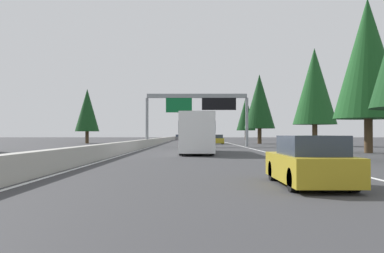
{
  "coord_description": "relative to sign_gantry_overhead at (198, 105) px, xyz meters",
  "views": [
    {
      "loc": [
        -2.46,
        -5.36,
        1.5
      ],
      "look_at": [
        66.38,
        -5.22,
        2.77
      ],
      "focal_mm": 40.19,
      "sensor_mm": 36.0,
      "label": 1
    }
  ],
  "objects": [
    {
      "name": "shoulder_stripe_median",
      "position": [
        19.65,
        5.78,
        -5.17
      ],
      "size": [
        160.0,
        0.16,
        0.01
      ],
      "primitive_type": "cube",
      "color": "silver",
      "rests_on": "ground"
    },
    {
      "name": "bus_far_center",
      "position": [
        -18.14,
        0.4,
        -3.46
      ],
      "size": [
        11.5,
        2.55,
        3.1
      ],
      "color": "white",
      "rests_on": "ground"
    },
    {
      "name": "shoulder_stripe_right",
      "position": [
        19.65,
        -5.49,
        -5.17
      ],
      "size": [
        160.0,
        0.16,
        0.01
      ],
      "primitive_type": "cube",
      "color": "silver",
      "rests_on": "ground"
    },
    {
      "name": "median_barrier",
      "position": [
        29.65,
        6.33,
        -4.73
      ],
      "size": [
        180.0,
        0.56,
        0.9
      ],
      "primitive_type": "cube",
      "color": "#ADAAA3",
      "rests_on": "ground"
    },
    {
      "name": "conifer_right_far",
      "position": [
        16.08,
        -10.04,
        1.62
      ],
      "size": [
        4.92,
        4.92,
        11.19
      ],
      "color": "#4C3823",
      "rests_on": "ground"
    },
    {
      "name": "conifer_right_distant",
      "position": [
        64.65,
        -13.87,
        2.03
      ],
      "size": [
        5.22,
        5.22,
        11.86
      ],
      "color": "#4C3823",
      "rests_on": "ground"
    },
    {
      "name": "conifer_right_mid",
      "position": [
        2.74,
        -15.12,
        2.57
      ],
      "size": [
        5.61,
        5.61,
        12.74
      ],
      "color": "#4C3823",
      "rests_on": "ground"
    },
    {
      "name": "ground_plane",
      "position": [
        9.65,
        6.03,
        -5.18
      ],
      "size": [
        320.0,
        320.0,
        0.0
      ],
      "primitive_type": "plane",
      "color": "#38383A"
    },
    {
      "name": "sedan_far_right",
      "position": [
        -40.25,
        -2.73,
        -4.49
      ],
      "size": [
        4.4,
        1.8,
        1.47
      ],
      "color": "#AD931E",
      "rests_on": "ground"
    },
    {
      "name": "sign_gantry_overhead",
      "position": [
        0.0,
        0.0,
        0.0
      ],
      "size": [
        0.5,
        12.68,
        6.51
      ],
      "color": "gray",
      "rests_on": "ground"
    },
    {
      "name": "conifer_left_mid",
      "position": [
        19.43,
        18.51,
        0.4
      ],
      "size": [
        4.04,
        4.04,
        9.19
      ],
      "color": "#4C3823",
      "rests_on": "ground"
    },
    {
      "name": "sedan_distant_b",
      "position": [
        14.26,
        -3.17,
        -4.49
      ],
      "size": [
        4.4,
        1.8,
        1.47
      ],
      "color": "#AD931E",
      "rests_on": "ground"
    },
    {
      "name": "conifer_right_near",
      "position": [
        -18.06,
        -13.54,
        2.51
      ],
      "size": [
        5.56,
        5.56,
        12.64
      ],
      "color": "#4C3823",
      "rests_on": "ground"
    },
    {
      "name": "sedan_mid_center",
      "position": [
        58.89,
        4.32,
        -4.49
      ],
      "size": [
        4.4,
        1.8,
        1.47
      ],
      "color": "slate",
      "rests_on": "ground"
    }
  ]
}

